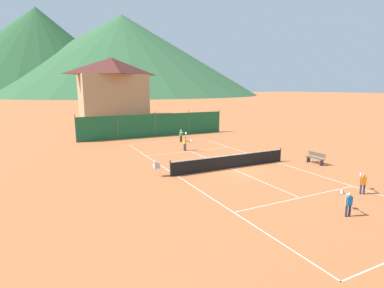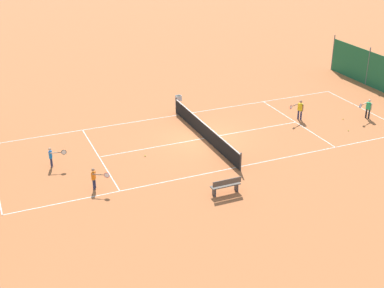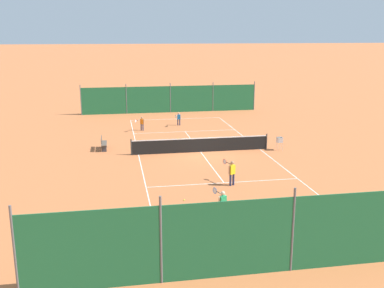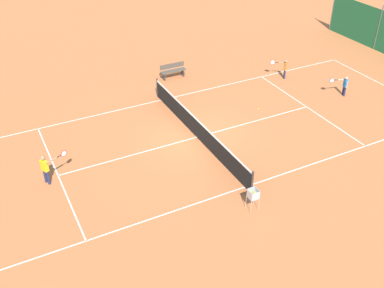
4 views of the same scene
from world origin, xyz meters
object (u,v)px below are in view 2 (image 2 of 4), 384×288
player_near_service (300,109)px  ball_hopper (179,99)px  player_near_baseline (52,156)px  player_far_baseline (368,107)px  tennis_ball_alley_right (145,156)px  player_far_service (95,177)px  tennis_ball_far_corner (348,130)px  tennis_ball_near_corner (343,119)px  tennis_net (205,131)px  courtside_bench (226,185)px

player_near_service → ball_hopper: size_ratio=1.48×
player_near_baseline → player_far_baseline: bearing=86.9°
player_near_service → tennis_ball_alley_right: player_near_service is taller
ball_hopper → player_far_service: bearing=-42.3°
player_far_service → tennis_ball_far_corner: bearing=93.3°
tennis_ball_near_corner → tennis_ball_far_corner: size_ratio=1.00×
tennis_ball_near_corner → player_near_service: bearing=-112.4°
player_far_service → ball_hopper: size_ratio=1.25×
player_near_service → tennis_ball_near_corner: 2.96m
tennis_net → player_far_baseline: 11.08m
player_near_baseline → tennis_ball_alley_right: 5.01m
player_far_baseline → courtside_bench: (5.11, -12.76, -0.30)m
player_far_baseline → tennis_ball_alley_right: bearing=-91.2°
tennis_net → player_near_service: bearing=92.4°
tennis_ball_far_corner → player_near_service: bearing=-147.5°
tennis_net → player_far_baseline: player_far_baseline is taller
player_far_baseline → ball_hopper: bearing=-121.8°
player_near_baseline → tennis_ball_near_corner: player_near_baseline is taller
tennis_ball_near_corner → tennis_ball_alley_right: (0.11, -13.51, 0.00)m
player_far_service → player_far_baseline: bearing=96.7°
player_far_baseline → tennis_ball_near_corner: player_far_baseline is taller
tennis_ball_near_corner → tennis_ball_alley_right: 13.51m
courtside_bench → player_near_service: bearing=127.7°
player_far_baseline → player_far_service: bearing=-83.3°
tennis_ball_alley_right → tennis_ball_near_corner: bearing=90.5°
player_far_baseline → tennis_ball_near_corner: 1.75m
tennis_ball_far_corner → tennis_ball_alley_right: same height
player_far_service → tennis_ball_alley_right: size_ratio=16.90×
player_near_service → player_far_service: bearing=-75.5°
player_far_service → tennis_ball_far_corner: size_ratio=16.90×
player_far_service → tennis_ball_near_corner: player_far_service is taller
tennis_net → tennis_ball_near_corner: tennis_net is taller
player_near_baseline → tennis_ball_far_corner: (2.32, 17.52, -0.62)m
tennis_ball_near_corner → courtside_bench: bearing=-63.8°
player_far_baseline → tennis_ball_far_corner: (1.23, -2.43, -0.71)m
player_near_baseline → tennis_ball_alley_right: bearing=81.2°
player_far_service → courtside_bench: (2.95, 5.68, -0.20)m
tennis_ball_far_corner → ball_hopper: ball_hopper is taller
tennis_ball_far_corner → ball_hopper: size_ratio=0.07×
tennis_ball_alley_right → courtside_bench: courtside_bench is taller
player_near_service → tennis_ball_near_corner: bearing=67.6°
tennis_ball_alley_right → player_far_service: bearing=-53.9°
player_far_baseline → player_near_service: (-1.53, -4.19, 0.02)m
player_near_baseline → tennis_ball_far_corner: bearing=82.5°
player_far_baseline → tennis_net: bearing=-96.4°
player_far_baseline → player_near_service: bearing=-110.0°
player_far_service → player_near_service: bearing=104.5°
tennis_ball_far_corner → courtside_bench: (3.87, -10.33, 0.42)m
tennis_net → tennis_ball_near_corner: size_ratio=139.09×
tennis_net → tennis_ball_far_corner: tennis_net is taller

